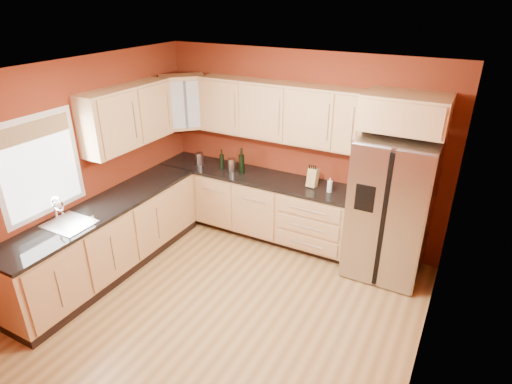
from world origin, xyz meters
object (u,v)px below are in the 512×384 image
at_px(canister_left, 200,159).
at_px(soap_dispenser, 330,185).
at_px(refrigerator, 390,208).
at_px(wine_bottle_a, 222,159).
at_px(knife_block, 313,178).

bearing_deg(canister_left, soap_dispenser, 0.36).
xyz_separation_m(refrigerator, soap_dispenser, (-0.78, 0.03, 0.13)).
distance_m(wine_bottle_a, soap_dispenser, 1.64).
height_order(refrigerator, canister_left, refrigerator).
bearing_deg(canister_left, knife_block, 2.44).
distance_m(knife_block, soap_dispenser, 0.26).
height_order(refrigerator, wine_bottle_a, refrigerator).
bearing_deg(refrigerator, soap_dispenser, 177.98).
xyz_separation_m(wine_bottle_a, knife_block, (1.38, 0.04, -0.02)).
xyz_separation_m(refrigerator, knife_block, (-1.04, 0.09, 0.15)).
height_order(refrigerator, soap_dispenser, refrigerator).
xyz_separation_m(wine_bottle_a, soap_dispenser, (1.64, -0.03, -0.05)).
distance_m(refrigerator, canister_left, 2.78).
distance_m(refrigerator, soap_dispenser, 0.79).
relative_size(knife_block, soap_dispenser, 1.29).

